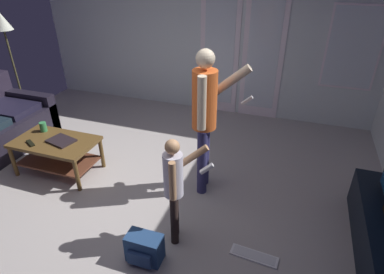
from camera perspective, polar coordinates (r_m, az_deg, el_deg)
ground_plane at (r=3.86m, az=-11.04°, el=-10.54°), size 5.86×5.52×0.02m
wall_back_with_doors at (r=5.56m, az=2.77°, el=17.79°), size 5.86×0.09×2.71m
coffee_table at (r=4.36m, az=-22.93°, el=-1.99°), size 1.01×0.59×0.45m
tv_stand at (r=3.47m, az=30.96°, el=-15.69°), size 0.41×1.65×0.42m
person_adult at (r=3.41m, az=2.42°, el=4.49°), size 0.60×0.51×1.66m
person_child at (r=2.90m, az=-3.09°, el=-8.18°), size 0.40×0.40×1.11m
floor_lamp at (r=5.86m, az=-30.41°, el=16.00°), size 0.28×0.28×1.72m
backpack at (r=3.09m, az=-8.47°, el=-18.98°), size 0.32×0.22×0.27m
loose_keyboard at (r=3.23m, az=10.97°, el=-20.00°), size 0.45×0.17×0.02m
laptop_closed at (r=4.25m, az=-22.20°, el=-0.61°), size 0.36×0.30×0.02m
cup_near_edge at (r=4.57m, az=-24.90°, el=1.65°), size 0.09×0.09×0.12m
tv_remote_black at (r=4.35m, az=-26.75°, el=-0.98°), size 0.17×0.13×0.02m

